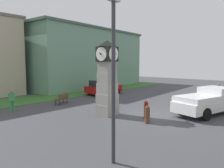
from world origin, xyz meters
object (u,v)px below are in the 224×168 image
clock_tower (107,78)px  pickup_truck (208,101)px  pedestrian_near_bench (12,99)px  bollard_mid_row (147,114)px  car_far_lot (103,87)px  street_lamp_far_side (113,68)px  bench (62,98)px  pedestrian_crossing_lot (218,91)px  bollard_near_tower (146,109)px

clock_tower → pickup_truck: (4.76, -5.26, -1.60)m
pedestrian_near_bench → bollard_mid_row: bearing=-67.1°
car_far_lot → street_lamp_far_side: 17.03m
car_far_lot → bench: 6.50m
bollard_mid_row → pickup_truck: 5.20m
clock_tower → pickup_truck: size_ratio=0.87×
clock_tower → bollard_mid_row: 3.80m
bollard_mid_row → car_far_lot: car_far_lot is taller
car_far_lot → pedestrian_crossing_lot: bearing=-66.9°
pedestrian_crossing_lot → bench: bearing=138.4°
car_far_lot → bench: car_far_lot is taller
pickup_truck → street_lamp_far_side: bearing=178.7°
pedestrian_crossing_lot → street_lamp_far_side: (-16.67, -0.89, 2.56)m
bollard_mid_row → pedestrian_crossing_lot: bearing=-4.5°
bollard_near_tower → bench: size_ratio=0.67×
pedestrian_crossing_lot → pedestrian_near_bench: bearing=146.6°
pedestrian_near_bench → pedestrian_crossing_lot: 18.32m
car_far_lot → street_lamp_far_side: bearing=-135.7°
bollard_mid_row → pedestrian_crossing_lot: size_ratio=0.67×
car_far_lot → pickup_truck: size_ratio=0.72×
clock_tower → pickup_truck: bearing=-47.9°
clock_tower → bollard_near_tower: size_ratio=4.54×
clock_tower → pedestrian_near_bench: size_ratio=3.19×
bollard_near_tower → pedestrian_near_bench: size_ratio=0.70×
bollard_mid_row → car_far_lot: size_ratio=0.25×
bench → street_lamp_far_side: (-5.64, -10.67, 2.94)m
bollard_near_tower → bench: (-0.69, 8.12, -0.05)m
car_far_lot → pedestrian_near_bench: 10.70m
bollard_near_tower → bollard_mid_row: bollard_near_tower is taller
bollard_mid_row → pedestrian_crossing_lot: (11.42, -0.90, 0.36)m
bollard_near_tower → bollard_mid_row: (-1.08, -0.76, -0.03)m
car_far_lot → pedestrian_near_bench: (-10.67, -0.77, 0.10)m
clock_tower → pedestrian_crossing_lot: size_ratio=3.21×
bollard_mid_row → pedestrian_near_bench: pedestrian_near_bench is taller
clock_tower → bench: (0.37, 5.63, -2.01)m
bollard_mid_row → street_lamp_far_side: 6.27m
clock_tower → car_far_lot: clock_tower is taller
bench → pedestrian_near_bench: size_ratio=1.05×
clock_tower → bench: size_ratio=3.04×
bench → pedestrian_near_bench: bearing=175.9°
pickup_truck → pedestrian_crossing_lot: pickup_truck is taller
bollard_mid_row → pedestrian_near_bench: 9.97m
clock_tower → pedestrian_near_bench: bearing=123.3°
pickup_truck → bench: pickup_truck is taller
pedestrian_crossing_lot → pickup_truck: bearing=-170.4°
clock_tower → bollard_near_tower: (1.06, -2.48, -1.96)m
bollard_near_tower → street_lamp_far_side: size_ratio=0.19×
clock_tower → pickup_truck: 7.27m
bench → pickup_truck: bearing=-68.1°
bollard_near_tower → car_far_lot: (5.71, 9.19, 0.24)m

